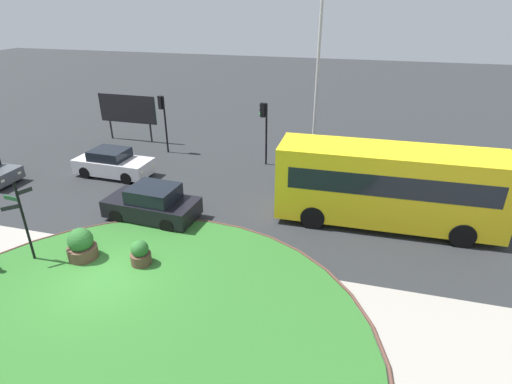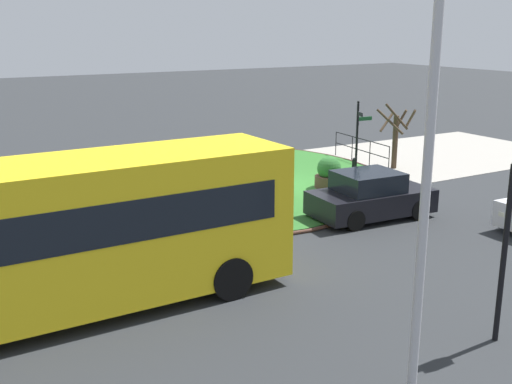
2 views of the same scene
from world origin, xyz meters
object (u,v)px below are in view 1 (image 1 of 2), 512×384
car_near_lane (113,164)px  lamppost_tall (317,77)px  bus_yellow (388,185)px  traffic_light_near (264,120)px  planter_near_signpost (140,255)px  planter_kerbside (82,246)px  traffic_light_far (163,111)px  signpost_directional (22,217)px  car_far_lane (153,204)px  billboard_left (128,110)px

car_near_lane → lamppost_tall: lamppost_tall is taller
bus_yellow → traffic_light_near: (-6.63, 5.44, 0.83)m
planter_near_signpost → planter_kerbside: size_ratio=0.80×
traffic_light_near → planter_near_signpost: (-1.78, -10.90, -2.15)m
car_near_lane → lamppost_tall: (10.19, 4.18, 4.35)m
traffic_light_far → planter_near_signpost: (4.65, -11.31, -2.10)m
signpost_directional → traffic_light_far: (-0.65, 12.05, 0.74)m
bus_yellow → planter_near_signpost: (-8.41, -5.46, -1.32)m
car_near_lane → car_far_lane: size_ratio=1.03×
traffic_light_near → planter_near_signpost: bearing=88.7°
car_far_lane → planter_near_signpost: size_ratio=3.98×
lamppost_tall → bus_yellow: bearing=-56.4°
signpost_directional → car_near_lane: size_ratio=0.77×
planter_near_signpost → planter_kerbside: planter_kerbside is taller
car_far_lane → lamppost_tall: 10.78m
lamppost_tall → planter_kerbside: lamppost_tall is taller
bus_yellow → planter_near_signpost: bus_yellow is taller
billboard_left → planter_near_signpost: size_ratio=4.04×
lamppost_tall → traffic_light_near: bearing=-172.0°
billboard_left → planter_kerbside: (5.73, -13.02, -1.53)m
planter_near_signpost → lamppost_tall: bearing=68.1°
signpost_directional → planter_near_signpost: (4.00, 0.74, -1.37)m
car_near_lane → lamppost_tall: 11.84m
traffic_light_far → billboard_left: size_ratio=0.84×
bus_yellow → lamppost_tall: lamppost_tall is taller
signpost_directional → car_near_lane: (-1.65, 7.85, -1.16)m
traffic_light_near → traffic_light_far: traffic_light_near is taller
car_far_lane → planter_kerbside: car_far_lane is taller
bus_yellow → traffic_light_near: 8.62m
planter_near_signpost → planter_kerbside: 2.26m
lamppost_tall → car_near_lane: bearing=-157.7°
traffic_light_far → billboard_left: 3.68m
traffic_light_near → planter_kerbside: (-4.03, -11.12, -2.04)m
car_far_lane → planter_near_signpost: bearing=114.7°
car_near_lane → billboard_left: (-2.33, 5.69, 1.43)m
traffic_light_near → lamppost_tall: lamppost_tall is taller
car_near_lane → traffic_light_far: bearing=78.6°
traffic_light_near → planter_near_signpost: traffic_light_near is taller
car_far_lane → planter_near_signpost: car_far_lane is taller
traffic_light_near → planter_kerbside: 12.01m
billboard_left → planter_kerbside: bearing=-65.3°
lamppost_tall → car_far_lane: bearing=-126.0°
lamppost_tall → planter_near_signpost: size_ratio=9.23×
traffic_light_near → traffic_light_far: (-6.43, 0.40, -0.05)m
car_near_lane → traffic_light_far: (1.01, 4.20, 1.89)m
traffic_light_far → planter_kerbside: size_ratio=2.71×
bus_yellow → lamppost_tall: size_ratio=0.96×
bus_yellow → planter_kerbside: (-10.66, -5.68, -1.21)m
traffic_light_far → planter_near_signpost: bearing=128.7°
traffic_light_near → lamppost_tall: 3.68m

